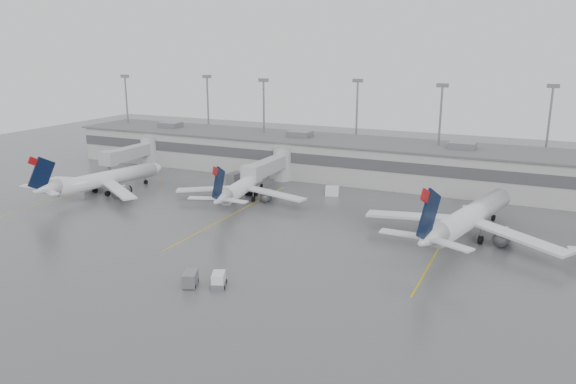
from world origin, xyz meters
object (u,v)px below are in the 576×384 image
at_px(jet_far_left, 102,179).
at_px(baggage_tug, 219,281).
at_px(jet_mid_left, 244,185).
at_px(jet_mid_right, 468,217).

height_order(jet_far_left, baggage_tug, jet_far_left).
distance_m(jet_mid_left, baggage_tug, 38.46).
bearing_deg(jet_mid_right, baggage_tug, -115.72).
bearing_deg(jet_mid_right, jet_mid_left, -173.42).
bearing_deg(jet_far_left, jet_mid_right, 14.98).
relative_size(jet_far_left, jet_mid_right, 0.87).
bearing_deg(jet_mid_left, jet_far_left, -172.49).
distance_m(jet_far_left, jet_mid_left, 27.98).
bearing_deg(jet_mid_left, jet_mid_right, -15.26).
bearing_deg(jet_mid_left, baggage_tug, -73.54).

